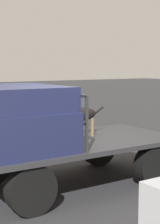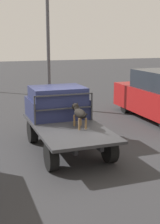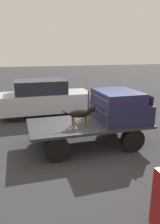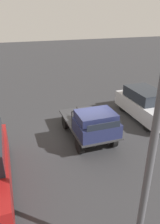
{
  "view_description": "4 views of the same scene",
  "coord_description": "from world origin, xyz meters",
  "views": [
    {
      "loc": [
        3.49,
        5.47,
        2.13
      ],
      "look_at": [
        -0.36,
        -0.27,
        1.26
      ],
      "focal_mm": 60.0,
      "sensor_mm": 36.0,
      "label": 1
    },
    {
      "loc": [
        -8.49,
        2.65,
        3.29
      ],
      "look_at": [
        -0.36,
        -0.27,
        1.26
      ],
      "focal_mm": 50.0,
      "sensor_mm": 36.0,
      "label": 2
    },
    {
      "loc": [
        -2.17,
        -6.48,
        3.08
      ],
      "look_at": [
        -0.36,
        -0.27,
        1.26
      ],
      "focal_mm": 35.0,
      "sensor_mm": 36.0,
      "label": 3
    },
    {
      "loc": [
        9.03,
        -3.49,
        5.87
      ],
      "look_at": [
        -0.36,
        -0.27,
        1.26
      ],
      "focal_mm": 35.0,
      "sensor_mm": 36.0,
      "label": 4
    }
  ],
  "objects": [
    {
      "name": "ground_plane",
      "position": [
        0.0,
        0.0,
        0.0
      ],
      "size": [
        80.0,
        80.0,
        0.0
      ],
      "primitive_type": "plane",
      "color": "#2D2D30"
    },
    {
      "name": "flatbed_truck",
      "position": [
        0.0,
        0.0,
        0.59
      ],
      "size": [
        3.89,
        1.95,
        0.81
      ],
      "color": "black",
      "rests_on": "ground"
    },
    {
      "name": "truck_cab",
      "position": [
        1.1,
        0.0,
        1.28
      ],
      "size": [
        1.53,
        1.83,
        1.0
      ],
      "color": "#1E2347",
      "rests_on": "flatbed_truck"
    },
    {
      "name": "truck_headboard",
      "position": [
        0.3,
        0.0,
        1.39
      ],
      "size": [
        0.04,
        1.83,
        0.88
      ],
      "color": "#2D2D30",
      "rests_on": "flatbed_truck"
    },
    {
      "name": "dog",
      "position": [
        -0.28,
        -0.27,
        1.22
      ],
      "size": [
        1.1,
        0.26,
        0.67
      ],
      "rotation": [
        0.0,
        0.0,
        -0.32
      ],
      "color": "brown",
      "rests_on": "flatbed_truck"
    },
    {
      "name": "parked_sedan",
      "position": [
        -0.93,
        3.99,
        0.87
      ],
      "size": [
        4.34,
        1.72,
        1.75
      ],
      "rotation": [
        0.0,
        0.0,
        -0.1
      ],
      "color": "black",
      "rests_on": "ground"
    }
  ]
}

